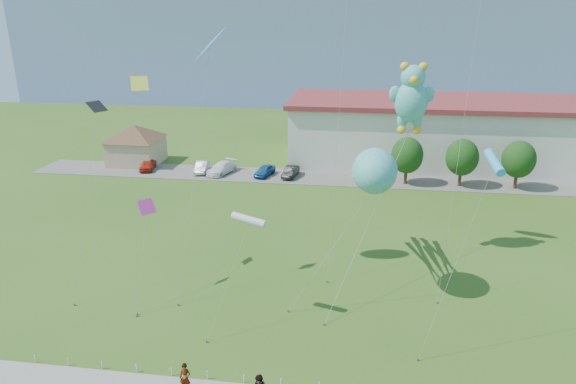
{
  "coord_description": "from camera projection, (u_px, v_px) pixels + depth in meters",
  "views": [
    {
      "loc": [
        4.43,
        -23.17,
        18.63
      ],
      "look_at": [
        0.07,
        8.0,
        7.59
      ],
      "focal_mm": 32.0,
      "sensor_mm": 36.0,
      "label": 1
    }
  ],
  "objects": [
    {
      "name": "small_kite_blue",
      "position": [
        209.0,
        50.0,
        34.65
      ],
      "size": [
        2.18,
        6.97,
        17.28
      ],
      "color": "#287CE5",
      "rests_on": "ground"
    },
    {
      "name": "teddy_bear_kite",
      "position": [
        412.0,
        97.0,
        38.49
      ],
      "size": [
        7.16,
        13.0,
        15.18
      ],
      "color": "teal",
      "rests_on": "ground"
    },
    {
      "name": "pavilion",
      "position": [
        135.0,
        140.0,
        66.04
      ],
      "size": [
        9.2,
        9.2,
        5.0
      ],
      "color": "tan",
      "rests_on": "ground"
    },
    {
      "name": "warehouse",
      "position": [
        531.0,
        134.0,
        64.75
      ],
      "size": [
        61.0,
        15.0,
        8.2
      ],
      "color": "beige",
      "rests_on": "ground"
    },
    {
      "name": "tree_near",
      "position": [
        407.0,
        156.0,
        57.74
      ],
      "size": [
        3.6,
        3.6,
        5.47
      ],
      "color": "#3F2B19",
      "rests_on": "ground"
    },
    {
      "name": "hill_ridge",
      "position": [
        346.0,
        37.0,
        136.39
      ],
      "size": [
        160.0,
        50.0,
        25.0
      ],
      "primitive_type": "cube",
      "color": "#758AA2",
      "rests_on": "ground"
    },
    {
      "name": "small_kite_yellow",
      "position": [
        139.0,
        113.0,
        33.63
      ],
      "size": [
        1.41,
        6.14,
        14.64
      ],
      "color": "#D0E736",
      "rests_on": "ground"
    },
    {
      "name": "rope_fence",
      "position": [
        262.0,
        380.0,
        27.1
      ],
      "size": [
        26.05,
        0.05,
        0.5
      ],
      "color": "white",
      "rests_on": "ground"
    },
    {
      "name": "parked_car_white",
      "position": [
        222.0,
        168.0,
        62.35
      ],
      "size": [
        3.36,
        5.09,
        1.37
      ],
      "primitive_type": "imported",
      "rotation": [
        0.0,
        0.0,
        -0.33
      ],
      "color": "white",
      "rests_on": "parking_strip"
    },
    {
      "name": "tree_far",
      "position": [
        519.0,
        160.0,
        56.17
      ],
      "size": [
        3.6,
        3.6,
        5.47
      ],
      "color": "#3F2B19",
      "rests_on": "ground"
    },
    {
      "name": "small_kite_cyan",
      "position": [
        494.0,
        164.0,
        27.79
      ],
      "size": [
        3.77,
        4.22,
        11.38
      ],
      "color": "#33B0E5",
      "rests_on": "ground"
    },
    {
      "name": "pedestrian_left",
      "position": [
        185.0,
        378.0,
        26.3
      ],
      "size": [
        0.62,
        0.43,
        1.65
      ],
      "primitive_type": "imported",
      "rotation": [
        0.0,
        0.0,
        -0.05
      ],
      "color": "gray",
      "rests_on": "sidewalk"
    },
    {
      "name": "small_kite_white",
      "position": [
        248.0,
        221.0,
        31.4
      ],
      "size": [
        2.28,
        4.64,
        7.05
      ],
      "color": "silver",
      "rests_on": "ground"
    },
    {
      "name": "octopus_kite",
      "position": [
        374.0,
        176.0,
        34.89
      ],
      "size": [
        6.73,
        10.99,
        10.39
      ],
      "color": "teal",
      "rests_on": "ground"
    },
    {
      "name": "parked_car_black",
      "position": [
        290.0,
        172.0,
        61.12
      ],
      "size": [
        1.83,
        3.92,
        1.24
      ],
      "primitive_type": "imported",
      "rotation": [
        0.0,
        0.0,
        -0.14
      ],
      "color": "black",
      "rests_on": "parking_strip"
    },
    {
      "name": "parking_strip",
      "position": [
        319.0,
        177.0,
        61.09
      ],
      "size": [
        70.0,
        6.0,
        0.06
      ],
      "primitive_type": "cube",
      "color": "#59544C",
      "rests_on": "ground"
    },
    {
      "name": "small_kite_black",
      "position": [
        94.0,
        130.0,
        35.18
      ],
      "size": [
        1.29,
        6.06,
        12.94
      ],
      "color": "black",
      "rests_on": "ground"
    },
    {
      "name": "parked_car_silver",
      "position": [
        202.0,
        167.0,
        62.91
      ],
      "size": [
        1.84,
        4.07,
        1.3
      ],
      "primitive_type": "imported",
      "rotation": [
        0.0,
        0.0,
        0.12
      ],
      "color": "#B7B8BF",
      "rests_on": "parking_strip"
    },
    {
      "name": "tree_mid",
      "position": [
        462.0,
        157.0,
        56.96
      ],
      "size": [
        3.6,
        3.6,
        5.47
      ],
      "color": "#3F2B19",
      "rests_on": "ground"
    },
    {
      "name": "parked_car_red",
      "position": [
        148.0,
        164.0,
        63.88
      ],
      "size": [
        2.21,
        4.12,
        1.33
      ],
      "primitive_type": "imported",
      "rotation": [
        0.0,
        0.0,
        0.17
      ],
      "color": "#B32916",
      "rests_on": "parking_strip"
    },
    {
      "name": "ground",
      "position": [
        267.0,
        368.0,
        28.4
      ],
      "size": [
        160.0,
        160.0,
        0.0
      ],
      "primitive_type": "plane",
      "color": "#345818",
      "rests_on": "ground"
    },
    {
      "name": "parked_car_blue",
      "position": [
        265.0,
        171.0,
        61.46
      ],
      "size": [
        2.44,
        3.97,
        1.26
      ],
      "primitive_type": "imported",
      "rotation": [
        0.0,
        0.0,
        -0.28
      ],
      "color": "navy",
      "rests_on": "parking_strip"
    },
    {
      "name": "small_kite_pink",
      "position": [
        146.0,
        216.0,
        34.9
      ],
      "size": [
        1.29,
        4.54,
        6.51
      ],
      "color": "#DB309C",
      "rests_on": "ground"
    }
  ]
}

